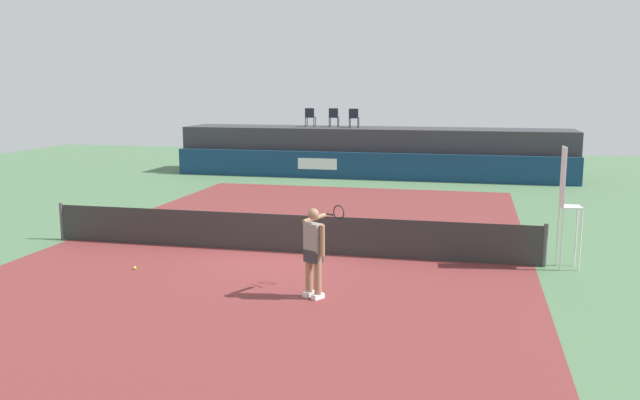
% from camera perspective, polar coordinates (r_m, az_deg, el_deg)
% --- Properties ---
extents(ground_plane, '(48.00, 48.00, 0.00)m').
position_cam_1_polar(ground_plane, '(19.40, -0.71, -2.38)').
color(ground_plane, '#4C704C').
extents(court_inner, '(12.00, 22.00, 0.00)m').
position_cam_1_polar(court_inner, '(16.58, -3.17, -4.47)').
color(court_inner, maroon).
rests_on(court_inner, ground).
extents(sponsor_wall, '(18.00, 0.22, 1.20)m').
position_cam_1_polar(sponsor_wall, '(29.48, 4.12, 2.92)').
color(sponsor_wall, navy).
rests_on(sponsor_wall, ground).
extents(spectator_platform, '(18.00, 2.80, 2.20)m').
position_cam_1_polar(spectator_platform, '(31.20, 4.66, 4.21)').
color(spectator_platform, '#38383D').
rests_on(spectator_platform, ground).
extents(spectator_chair_far_left, '(0.46, 0.46, 0.89)m').
position_cam_1_polar(spectator_chair_far_left, '(31.68, -0.86, 7.21)').
color(spectator_chair_far_left, '#1E232D').
rests_on(spectator_chair_far_left, spectator_platform).
extents(spectator_chair_left, '(0.47, 0.47, 0.89)m').
position_cam_1_polar(spectator_chair_left, '(31.56, 1.20, 7.20)').
color(spectator_chair_left, '#1E232D').
rests_on(spectator_chair_left, spectator_platform).
extents(spectator_chair_center, '(0.46, 0.46, 0.89)m').
position_cam_1_polar(spectator_chair_center, '(31.01, 2.94, 7.15)').
color(spectator_chair_center, '#1E232D').
rests_on(spectator_chair_center, spectator_platform).
extents(umpire_chair, '(0.48, 0.48, 2.76)m').
position_cam_1_polar(umpire_chair, '(15.76, 20.45, 0.07)').
color(umpire_chair, white).
rests_on(umpire_chair, ground).
extents(tennis_net, '(12.40, 0.02, 0.95)m').
position_cam_1_polar(tennis_net, '(16.47, -3.19, -2.88)').
color(tennis_net, '#2D2D2D').
rests_on(tennis_net, ground).
extents(net_post_near, '(0.10, 0.10, 1.00)m').
position_cam_1_polar(net_post_near, '(19.11, -21.35, -1.70)').
color(net_post_near, '#4C4C51').
rests_on(net_post_near, ground).
extents(net_post_far, '(0.10, 0.10, 1.00)m').
position_cam_1_polar(net_post_far, '(15.93, 18.82, -3.73)').
color(net_post_far, '#4C4C51').
rests_on(net_post_far, ground).
extents(tennis_player, '(0.70, 1.26, 1.77)m').
position_cam_1_polar(tennis_player, '(12.81, -0.49, -4.28)').
color(tennis_player, white).
rests_on(tennis_player, court_inner).
extents(tennis_ball, '(0.07, 0.07, 0.07)m').
position_cam_1_polar(tennis_ball, '(15.54, -15.67, -5.65)').
color(tennis_ball, '#D8EA33').
rests_on(tennis_ball, court_inner).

